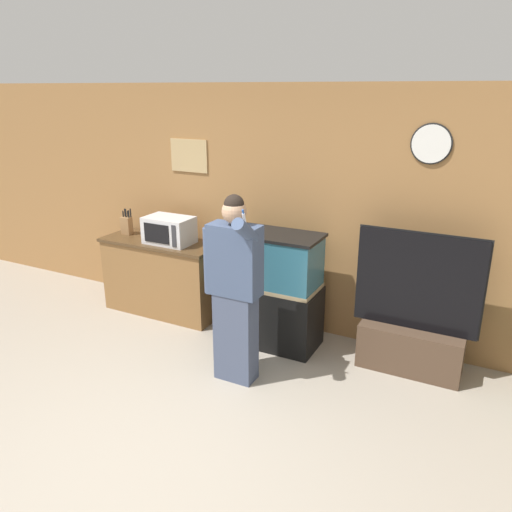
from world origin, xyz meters
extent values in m
plane|color=gray|center=(0.00, 0.00, 0.00)|extent=(18.00, 18.00, 0.00)
cube|color=olive|center=(0.00, 2.44, 1.30)|extent=(10.00, 0.06, 2.60)
cube|color=tan|center=(-1.20, 2.41, 1.82)|extent=(0.48, 0.02, 0.37)
cylinder|color=white|center=(1.40, 2.40, 2.07)|extent=(0.34, 0.03, 0.34)
cylinder|color=black|center=(1.40, 2.40, 2.07)|extent=(0.36, 0.01, 0.36)
cube|color=brown|center=(-1.41, 2.07, 0.42)|extent=(1.38, 0.53, 0.85)
cube|color=#48321C|center=(-1.41, 2.07, 0.86)|extent=(1.42, 0.57, 0.03)
cube|color=silver|center=(-1.25, 2.04, 1.03)|extent=(0.53, 0.34, 0.30)
cube|color=black|center=(-1.30, 1.86, 1.03)|extent=(0.33, 0.01, 0.21)
cube|color=#2D2D33|center=(-1.06, 1.86, 1.03)|extent=(0.05, 0.01, 0.24)
cube|color=olive|center=(-1.93, 2.10, 0.98)|extent=(0.12, 0.08, 0.21)
cylinder|color=black|center=(-1.97, 2.11, 1.12)|extent=(0.02, 0.02, 0.07)
cylinder|color=black|center=(-1.93, 2.11, 1.14)|extent=(0.02, 0.02, 0.10)
cylinder|color=black|center=(-1.89, 2.11, 1.13)|extent=(0.02, 0.02, 0.09)
cylinder|color=black|center=(-1.97, 2.14, 1.13)|extent=(0.02, 0.02, 0.09)
cylinder|color=black|center=(-1.93, 2.14, 1.12)|extent=(0.02, 0.02, 0.07)
cylinder|color=black|center=(-1.89, 2.14, 1.14)|extent=(0.02, 0.02, 0.10)
cube|color=black|center=(0.04, 1.95, 0.32)|extent=(1.04, 0.50, 0.63)
cube|color=#937F5B|center=(0.04, 1.95, 0.65)|extent=(1.01, 0.48, 0.04)
cube|color=#285B70|center=(0.04, 1.95, 0.91)|extent=(1.00, 0.48, 0.54)
cube|color=black|center=(0.04, 1.95, 1.18)|extent=(1.04, 0.50, 0.03)
cube|color=#4C3828|center=(1.46, 2.08, 0.22)|extent=(0.94, 0.40, 0.43)
cube|color=black|center=(1.46, 2.08, 0.88)|extent=(1.11, 0.05, 0.90)
cube|color=black|center=(1.46, 2.10, 0.88)|extent=(1.14, 0.01, 0.93)
cube|color=#424C66|center=(0.07, 1.19, 0.42)|extent=(0.36, 0.20, 0.84)
cube|color=#3D4C6B|center=(0.07, 1.19, 1.15)|extent=(0.45, 0.22, 0.63)
sphere|color=tan|center=(0.07, 1.19, 1.58)|extent=(0.21, 0.21, 0.21)
sphere|color=black|center=(0.07, 1.19, 1.63)|extent=(0.17, 0.17, 0.17)
cylinder|color=#3D4C6B|center=(-0.17, 1.19, 1.11)|extent=(0.12, 0.12, 0.60)
cylinder|color=#3D4C6B|center=(0.25, 1.05, 1.46)|extent=(0.11, 0.33, 0.27)
cylinder|color=white|center=(0.25, 1.03, 1.56)|extent=(0.02, 0.06, 0.11)
cylinder|color=#2856B2|center=(0.25, 1.01, 1.62)|extent=(0.02, 0.03, 0.05)
camera|label=1|loc=(2.07, -2.31, 2.55)|focal=35.00mm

